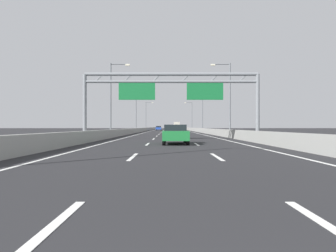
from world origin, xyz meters
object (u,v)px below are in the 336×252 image
streetlamp_left_mid (113,95)px  streetlamp_left_distant (147,114)px  box_truck (177,125)px  sign_gantry (172,89)px  streetlamp_left_far (138,109)px  streetlamp_right_distant (192,114)px  streetlamp_right_mid (229,95)px  black_car (171,130)px  silver_car (170,128)px  streetlamp_right_far (202,109)px  blue_car (159,128)px  green_car (176,134)px  yellow_car (180,128)px

streetlamp_left_mid → streetlamp_left_distant: bearing=90.0°
box_truck → sign_gantry: bearing=-92.0°
streetlamp_left_far → streetlamp_right_distant: (14.93, 30.04, 0.00)m
streetlamp_right_mid → streetlamp_right_distant: size_ratio=1.00×
sign_gantry → streetlamp_left_mid: size_ratio=1.74×
black_car → sign_gantry: bearing=-90.5°
streetlamp_left_far → silver_car: streetlamp_left_far is taller
sign_gantry → streetlamp_right_mid: streetlamp_right_mid is taller
streetlamp_right_far → box_truck: (-4.09, 57.28, -3.66)m
blue_car → silver_car: bearing=-70.9°
sign_gantry → streetlamp_left_distant: (-7.46, 70.47, 0.58)m
box_truck → streetlamp_left_mid: bearing=-97.1°
streetlamp_right_mid → black_car: size_ratio=2.10×
streetlamp_right_mid → streetlamp_right_distant: bearing=90.0°
streetlamp_left_mid → streetlamp_right_distant: same height
streetlamp_right_far → green_car: bearing=-99.0°
blue_car → streetlamp_left_distant: bearing=-169.9°
streetlamp_left_mid → streetlamp_right_far: bearing=63.6°
streetlamp_right_mid → streetlamp_right_distant: 60.08m
streetlamp_right_mid → streetlamp_right_far: same height
streetlamp_left_far → blue_car: bearing=82.6°
sign_gantry → black_car: (0.17, 19.11, -4.07)m
streetlamp_right_distant → box_truck: 27.79m
green_car → streetlamp_left_mid: bearing=116.1°
streetlamp_left_mid → streetlamp_right_distant: bearing=76.0°
streetlamp_left_mid → streetlamp_left_far: size_ratio=1.00×
streetlamp_right_far → black_car: 23.01m
streetlamp_left_mid → streetlamp_right_far: 33.54m
streetlamp_left_far → streetlamp_right_distant: 33.54m
streetlamp_right_mid → streetlamp_left_far: size_ratio=1.00×
streetlamp_right_distant → blue_car: (-10.92, 0.72, -4.64)m
yellow_car → streetlamp_right_far: bearing=-83.7°
blue_car → box_truck: box_truck is taller
black_car → streetlamp_right_mid: bearing=-50.0°
streetlamp_left_far → box_truck: 58.41m
silver_car → black_car: 41.97m
streetlamp_right_mid → yellow_car: 64.50m
streetlamp_left_mid → streetlamp_left_far: bearing=90.0°
silver_car → green_car: size_ratio=1.00×
streetlamp_right_far → streetlamp_left_distant: bearing=116.4°
sign_gantry → blue_car: 71.38m
yellow_car → blue_car: size_ratio=0.99×
streetlamp_left_mid → green_car: 18.15m
silver_car → black_car: bearing=-89.8°
sign_gantry → streetlamp_right_mid: (7.47, 10.39, 0.58)m
streetlamp_left_mid → box_truck: 88.06m
sign_gantry → blue_car: (-3.45, 71.18, -4.06)m
streetlamp_right_mid → streetlamp_left_far: 33.54m
streetlamp_right_distant → silver_car: bearing=-128.4°
silver_car → streetlamp_right_mid: bearing=-81.7°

